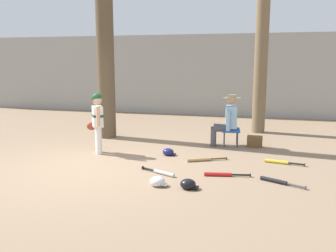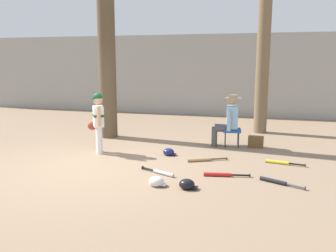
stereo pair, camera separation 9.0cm
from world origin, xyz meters
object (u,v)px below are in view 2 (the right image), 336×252
Objects in this scene: tree_near_player at (106,40)px; batting_helmet_black at (187,184)px; bat_red_barrel at (221,175)px; handbag_beside_stool at (256,142)px; bat_black_composite at (277,182)px; batting_helmet_white at (156,182)px; young_ballplayer at (98,119)px; bat_yellow_trainer at (280,162)px; tree_behind_spectator at (263,64)px; bat_wood_tan at (202,160)px; seated_spectator at (228,119)px; bat_aluminum_silver at (161,172)px; batting_helmet_navy at (169,152)px; folding_stool at (232,131)px.

tree_near_player reaches higher than batting_helmet_black.
handbag_beside_stool is at bearing 78.50° from bat_red_barrel.
batting_helmet_white reaches higher than bat_black_composite.
bat_yellow_trainer is at bearing 2.15° from young_ballplayer.
bat_wood_tan is (-1.00, -3.35, -1.83)m from tree_behind_spectator.
bat_yellow_trainer is at bearing -46.79° from seated_spectator.
bat_yellow_trainer is at bearing 86.18° from bat_black_composite.
bat_aluminum_silver is at bearing -171.18° from bat_red_barrel.
bat_yellow_trainer is (0.48, -3.14, -1.83)m from tree_behind_spectator.
batting_helmet_white is (-1.41, -3.12, -0.06)m from handbag_beside_stool.
bat_red_barrel is 2.84× the size of batting_helmet_navy.
tree_behind_spectator reaches higher than batting_helmet_white.
tree_behind_spectator is 15.20× the size of batting_helmet_navy.
batting_helmet_black is (-0.37, -3.08, -0.29)m from folding_stool.
tree_near_player is 12.76× the size of folding_stool.
young_ballplayer is at bearing 144.17° from batting_helmet_black.
batting_helmet_black reaches higher than bat_yellow_trainer.
handbag_beside_stool is (0.55, 0.04, -0.23)m from folding_stool.
tree_behind_spectator reaches higher than bat_aluminum_silver.
batting_helmet_white is at bearing -104.04° from seated_spectator.
batting_helmet_black reaches higher than batting_helmet_white.
bat_aluminum_silver is (1.74, -1.09, -0.71)m from young_ballplayer.
batting_helmet_white is at bearing -80.09° from bat_aluminum_silver.
tree_behind_spectator is at bearing 95.32° from bat_black_composite.
tree_behind_spectator is 14.71× the size of batting_helmet_white.
tree_near_player is 4.78× the size of seated_spectator.
batting_helmet_white is at bearing -54.58° from tree_near_player.
handbag_beside_stool is 3.25m from batting_helmet_black.
handbag_beside_stool is 0.44× the size of bat_wood_tan.
bat_aluminum_silver is (-0.55, -1.02, 0.00)m from bat_wood_tan.
folding_stool is at bearing 91.65° from bat_red_barrel.
young_ballplayer reaches higher than batting_helmet_navy.
bat_aluminum_silver is 2.36× the size of batting_helmet_black.
bat_black_composite is at bearing -84.68° from tree_behind_spectator.
bat_wood_tan is at bearing -106.60° from tree_behind_spectator.
bat_wood_tan is 1.62m from batting_helmet_black.
batting_helmet_black is (0.60, -0.60, 0.04)m from bat_aluminum_silver.
seated_spectator reaches higher than bat_red_barrel.
folding_stool is at bearing 74.02° from bat_wood_tan.
bat_black_composite is at bearing 0.98° from bat_aluminum_silver.
bat_yellow_trainer is 2.26m from batting_helmet_navy.
tree_near_player reaches higher than young_ballplayer.
seated_spectator reaches higher than folding_stool.
batting_helmet_black is at bearing -49.21° from tree_near_player.
young_ballplayer is at bearing -177.85° from bat_yellow_trainer.
young_ballplayer is 2.59m from batting_helmet_white.
tree_near_player is at bearing -155.91° from tree_behind_spectator.
young_ballplayer reaches higher than bat_yellow_trainer.
bat_wood_tan and bat_aluminum_silver have the same top height.
bat_wood_tan is (2.78, -1.66, -2.45)m from tree_near_player.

